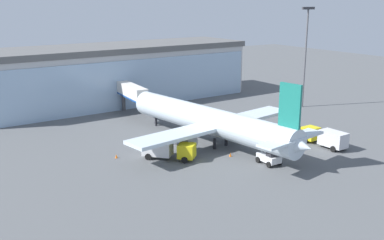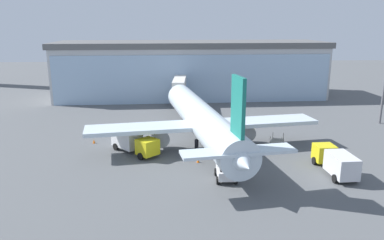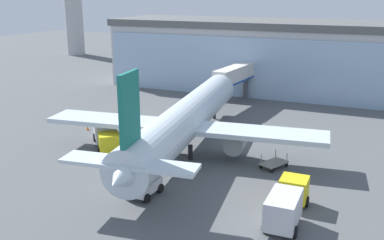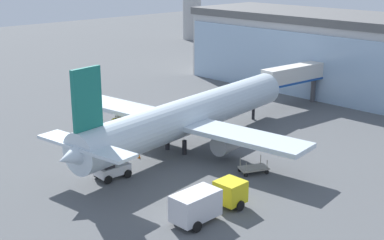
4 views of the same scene
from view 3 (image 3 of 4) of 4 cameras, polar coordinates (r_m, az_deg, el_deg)
ground at (r=45.45m, az=-3.19°, el=-6.02°), size 240.00×240.00×0.00m
terminal_building at (r=80.89m, az=10.58°, el=8.03°), size 59.13×18.23×12.11m
jet_bridge at (r=69.69m, az=5.54°, el=5.69°), size 3.07×11.62×5.93m
airplane at (r=48.44m, az=-0.91°, el=-0.09°), size 30.43×36.14×11.32m
catering_truck at (r=51.79m, az=-10.86°, el=-1.75°), size 6.55×6.87×2.65m
fuel_truck at (r=35.77m, az=11.97°, el=-10.21°), size 2.73×7.38×2.65m
baggage_cart at (r=45.83m, az=10.36°, el=-5.40°), size 2.60×3.21×1.50m
pushback_tug at (r=39.24m, az=-6.17°, el=-8.27°), size 2.23×3.25×2.30m
safety_cone_nose at (r=44.85m, az=-5.49°, el=-6.01°), size 0.36×0.36×0.55m
safety_cone_wingtip at (r=58.60m, az=-13.12°, el=-0.99°), size 0.36×0.36×0.55m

